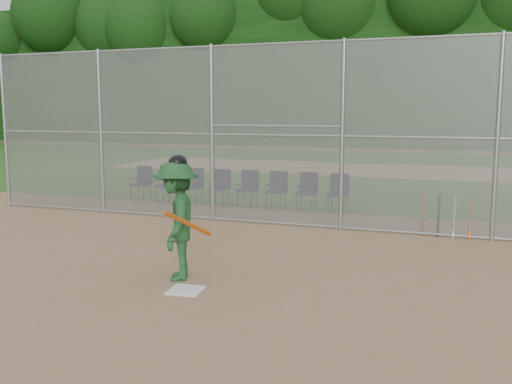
% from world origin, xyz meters
% --- Properties ---
extents(ground, '(100.00, 100.00, 0.00)m').
position_xyz_m(ground, '(0.00, 0.00, 0.00)').
color(ground, '#A5805C').
rests_on(ground, ground).
extents(grass_strip, '(100.00, 100.00, 0.00)m').
position_xyz_m(grass_strip, '(0.00, 18.00, 0.01)').
color(grass_strip, '#28601D').
rests_on(grass_strip, ground).
extents(dirt_patch_far, '(24.00, 24.00, 0.00)m').
position_xyz_m(dirt_patch_far, '(0.00, 18.00, 0.01)').
color(dirt_patch_far, tan).
rests_on(dirt_patch_far, ground).
extents(backstop_fence, '(16.09, 0.09, 4.00)m').
position_xyz_m(backstop_fence, '(0.00, 5.00, 2.07)').
color(backstop_fence, gray).
rests_on(backstop_fence, ground).
extents(treeline, '(81.00, 60.00, 11.00)m').
position_xyz_m(treeline, '(0.00, 20.00, 5.50)').
color(treeline, black).
rests_on(treeline, ground).
extents(home_plate, '(0.52, 0.52, 0.02)m').
position_xyz_m(home_plate, '(-0.16, 0.09, 0.01)').
color(home_plate, white).
rests_on(home_plate, ground).
extents(batter_at_plate, '(1.15, 1.42, 1.88)m').
position_xyz_m(batter_at_plate, '(-0.55, 0.58, 0.91)').
color(batter_at_plate, '#205229').
rests_on(batter_at_plate, ground).
extents(spare_bats, '(0.96, 0.29, 0.85)m').
position_xyz_m(spare_bats, '(3.14, 5.10, 0.42)').
color(spare_bats, '#D84C14').
rests_on(spare_bats, ground).
extents(chair_0, '(0.54, 0.52, 0.96)m').
position_xyz_m(chair_0, '(-5.21, 7.09, 0.48)').
color(chair_0, '#10103D').
rests_on(chair_0, ground).
extents(chair_1, '(0.54, 0.52, 0.96)m').
position_xyz_m(chair_1, '(-4.40, 7.09, 0.48)').
color(chair_1, '#10103D').
rests_on(chair_1, ground).
extents(chair_2, '(0.54, 0.52, 0.96)m').
position_xyz_m(chair_2, '(-3.59, 7.09, 0.48)').
color(chair_2, '#10103D').
rests_on(chair_2, ground).
extents(chair_3, '(0.54, 0.52, 0.96)m').
position_xyz_m(chair_3, '(-2.77, 7.09, 0.48)').
color(chair_3, '#10103D').
rests_on(chair_3, ground).
extents(chair_4, '(0.54, 0.52, 0.96)m').
position_xyz_m(chair_4, '(-1.96, 7.09, 0.48)').
color(chair_4, '#10103D').
rests_on(chair_4, ground).
extents(chair_5, '(0.54, 0.52, 0.96)m').
position_xyz_m(chair_5, '(-1.15, 7.09, 0.48)').
color(chair_5, '#10103D').
rests_on(chair_5, ground).
extents(chair_6, '(0.54, 0.52, 0.96)m').
position_xyz_m(chair_6, '(-0.33, 7.09, 0.48)').
color(chair_6, '#10103D').
rests_on(chair_6, ground).
extents(chair_7, '(0.54, 0.52, 0.96)m').
position_xyz_m(chair_7, '(0.48, 7.09, 0.48)').
color(chair_7, '#10103D').
rests_on(chair_7, ground).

